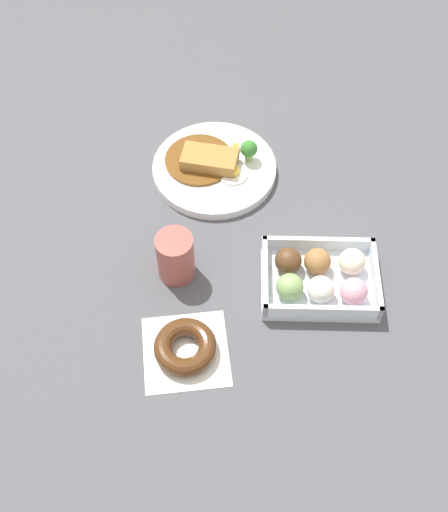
{
  "coord_description": "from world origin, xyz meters",
  "views": [
    {
      "loc": [
        0.05,
        0.67,
        0.93
      ],
      "look_at": [
        0.07,
        0.05,
        0.03
      ],
      "focal_mm": 45.24,
      "sensor_mm": 36.0,
      "label": 1
    }
  ],
  "objects_px": {
    "coffee_mug": "(175,257)",
    "donut_box": "(320,278)",
    "chocolate_ring_donut": "(185,347)",
    "curry_plate": "(214,167)"
  },
  "relations": [
    {
      "from": "chocolate_ring_donut",
      "to": "coffee_mug",
      "type": "distance_m",
      "value": 0.16
    },
    {
      "from": "curry_plate",
      "to": "donut_box",
      "type": "bearing_deg",
      "value": 126.05
    },
    {
      "from": "coffee_mug",
      "to": "donut_box",
      "type": "bearing_deg",
      "value": 174.86
    },
    {
      "from": "curry_plate",
      "to": "donut_box",
      "type": "relative_size",
      "value": 1.22
    },
    {
      "from": "donut_box",
      "to": "coffee_mug",
      "type": "relative_size",
      "value": 2.07
    },
    {
      "from": "curry_plate",
      "to": "donut_box",
      "type": "height_order",
      "value": "curry_plate"
    },
    {
      "from": "donut_box",
      "to": "coffee_mug",
      "type": "bearing_deg",
      "value": -5.14
    },
    {
      "from": "chocolate_ring_donut",
      "to": "coffee_mug",
      "type": "xyz_separation_m",
      "value": [
        0.02,
        -0.15,
        0.03
      ]
    },
    {
      "from": "donut_box",
      "to": "chocolate_ring_donut",
      "type": "bearing_deg",
      "value": 30.67
    },
    {
      "from": "curry_plate",
      "to": "coffee_mug",
      "type": "bearing_deg",
      "value": 76.4
    }
  ]
}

